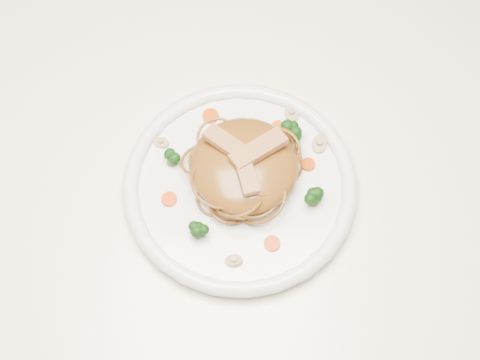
{
  "coord_description": "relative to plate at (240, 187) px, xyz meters",
  "views": [
    {
      "loc": [
        0.04,
        -0.34,
        1.55
      ],
      "look_at": [
        0.06,
        0.03,
        0.78
      ],
      "focal_mm": 51.0,
      "sensor_mm": 36.0,
      "label": 1
    }
  ],
  "objects": [
    {
      "name": "ground",
      "position": [
        -0.06,
        -0.03,
        -0.76
      ],
      "size": [
        4.0,
        4.0,
        0.0
      ],
      "primitive_type": "plane",
      "color": "brown",
      "rests_on": "ground"
    },
    {
      "name": "broccoli_0",
      "position": [
        0.07,
        0.07,
        0.02
      ],
      "size": [
        0.03,
        0.03,
        0.03
      ],
      "primitive_type": null,
      "rotation": [
        0.0,
        0.0,
        -0.29
      ],
      "color": "#0D330A",
      "rests_on": "plate"
    },
    {
      "name": "broccoli_1",
      "position": [
        -0.09,
        0.04,
        0.02
      ],
      "size": [
        0.04,
        0.04,
        0.03
      ],
      "primitive_type": null,
      "rotation": [
        0.0,
        0.0,
        -0.43
      ],
      "color": "#0D330A",
      "rests_on": "plate"
    },
    {
      "name": "carrot_3",
      "position": [
        -0.03,
        0.1,
        0.01
      ],
      "size": [
        0.02,
        0.02,
        0.0
      ],
      "primitive_type": "cylinder",
      "rotation": [
        0.0,
        0.0,
        0.07
      ],
      "color": "#DA4207",
      "rests_on": "plate"
    },
    {
      "name": "broccoli_2",
      "position": [
        -0.05,
        -0.06,
        0.02
      ],
      "size": [
        0.03,
        0.03,
        0.03
      ],
      "primitive_type": null,
      "rotation": [
        0.0,
        0.0,
        -0.36
      ],
      "color": "#0D330A",
      "rests_on": "plate"
    },
    {
      "name": "plate",
      "position": [
        0.0,
        0.0,
        0.0
      ],
      "size": [
        0.32,
        0.32,
        0.02
      ],
      "primitive_type": "cylinder",
      "rotation": [
        0.0,
        0.0,
        0.07
      ],
      "color": "white",
      "rests_on": "table"
    },
    {
      "name": "mushroom_1",
      "position": [
        0.11,
        0.05,
        0.01
      ],
      "size": [
        0.03,
        0.03,
        0.01
      ],
      "primitive_type": "cylinder",
      "rotation": [
        0.0,
        0.0,
        1.33
      ],
      "color": "tan",
      "rests_on": "plate"
    },
    {
      "name": "mushroom_2",
      "position": [
        -0.1,
        0.07,
        0.01
      ],
      "size": [
        0.03,
        0.03,
        0.01
      ],
      "primitive_type": "cylinder",
      "rotation": [
        0.0,
        0.0,
        -0.37
      ],
      "color": "tan",
      "rests_on": "plate"
    },
    {
      "name": "mushroom_3",
      "position": [
        0.07,
        0.1,
        0.01
      ],
      "size": [
        0.03,
        0.03,
        0.01
      ],
      "primitive_type": "cylinder",
      "rotation": [
        0.0,
        0.0,
        1.65
      ],
      "color": "tan",
      "rests_on": "plate"
    },
    {
      "name": "broccoli_3",
      "position": [
        0.09,
        -0.03,
        0.02
      ],
      "size": [
        0.03,
        0.03,
        0.03
      ],
      "primitive_type": null,
      "rotation": [
        0.0,
        0.0,
        -0.1
      ],
      "color": "#0D330A",
      "rests_on": "plate"
    },
    {
      "name": "carrot_2",
      "position": [
        0.09,
        0.02,
        0.01
      ],
      "size": [
        0.02,
        0.02,
        0.0
      ],
      "primitive_type": "cylinder",
      "rotation": [
        0.0,
        0.0,
        -0.14
      ],
      "color": "#DA4207",
      "rests_on": "plate"
    },
    {
      "name": "carrot_0",
      "position": [
        0.05,
        0.08,
        0.01
      ],
      "size": [
        0.02,
        0.02,
        0.0
      ],
      "primitive_type": "cylinder",
      "rotation": [
        0.0,
        0.0,
        0.09
      ],
      "color": "#DA4207",
      "rests_on": "plate"
    },
    {
      "name": "carrot_4",
      "position": [
        0.03,
        -0.08,
        0.01
      ],
      "size": [
        0.02,
        0.02,
        0.0
      ],
      "primitive_type": "cylinder",
      "rotation": [
        0.0,
        0.0,
        0.19
      ],
      "color": "#DA4207",
      "rests_on": "plate"
    },
    {
      "name": "mushroom_0",
      "position": [
        -0.01,
        -0.1,
        0.01
      ],
      "size": [
        0.02,
        0.02,
        0.01
      ],
      "primitive_type": "cylinder",
      "rotation": [
        0.0,
        0.0,
        -0.04
      ],
      "color": "tan",
      "rests_on": "plate"
    },
    {
      "name": "chicken_b",
      "position": [
        -0.01,
        0.03,
        0.06
      ],
      "size": [
        0.07,
        0.06,
        0.01
      ],
      "primitive_type": "cube",
      "rotation": [
        0.0,
        0.0,
        2.43
      ],
      "color": "tan",
      "rests_on": "noodle_mound"
    },
    {
      "name": "table",
      "position": [
        -0.06,
        -0.03,
        -0.11
      ],
      "size": [
        1.2,
        0.8,
        0.75
      ],
      "color": "white",
      "rests_on": "ground"
    },
    {
      "name": "carrot_1",
      "position": [
        -0.09,
        -0.02,
        0.01
      ],
      "size": [
        0.02,
        0.02,
        0.0
      ],
      "primitive_type": "cylinder",
      "rotation": [
        0.0,
        0.0,
        0.1
      ],
      "color": "#DA4207",
      "rests_on": "plate"
    },
    {
      "name": "chicken_c",
      "position": [
        0.01,
        -0.01,
        0.06
      ],
      "size": [
        0.03,
        0.06,
        0.01
      ],
      "primitive_type": "cube",
      "rotation": [
        0.0,
        0.0,
        4.92
      ],
      "color": "tan",
      "rests_on": "noodle_mound"
    },
    {
      "name": "noodle_mound",
      "position": [
        0.01,
        0.02,
        0.03
      ],
      "size": [
        0.18,
        0.18,
        0.04
      ],
      "primitive_type": "ellipsoid",
      "rotation": [
        0.0,
        0.0,
        0.35
      ],
      "color": "brown",
      "rests_on": "plate"
    },
    {
      "name": "chicken_a",
      "position": [
        0.02,
        0.02,
        0.06
      ],
      "size": [
        0.08,
        0.06,
        0.01
      ],
      "primitive_type": "cube",
      "rotation": [
        0.0,
        0.0,
        0.54
      ],
      "color": "tan",
      "rests_on": "noodle_mound"
    }
  ]
}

